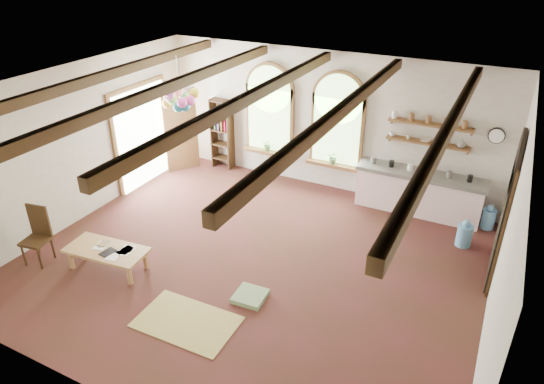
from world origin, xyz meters
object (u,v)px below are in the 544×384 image
Objects in this scene: side_chair at (38,247)px; balloon_cluster at (180,97)px; kitchen_counter at (418,192)px; coffee_table at (107,251)px.

balloon_cluster is at bearing 75.09° from side_chair.
side_chair is 0.96× the size of balloon_cluster.
kitchen_counter is 1.76× the size of coffee_table.
balloon_cluster reaches higher than kitchen_counter.
coffee_table is 1.40× the size of side_chair.
coffee_table is 1.35m from side_chair.
coffee_table is at bearing -134.50° from kitchen_counter.
coffee_table is at bearing -82.53° from balloon_cluster.
coffee_table is 3.58m from balloon_cluster.
side_chair reaches higher than coffee_table.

